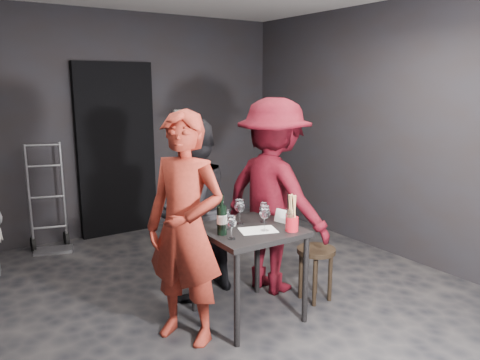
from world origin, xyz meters
TOP-DOWN VIEW (x-y plane):
  - floor at (0.00, 0.00)m, footprint 4.50×5.00m
  - wall_back at (0.00, 2.50)m, footprint 4.50×0.04m
  - wall_right at (2.25, 0.00)m, footprint 0.04×5.00m
  - doorway at (0.00, 2.44)m, footprint 0.95×0.10m
  - wallbox_upper at (0.85, 2.45)m, footprint 0.12×0.06m
  - wallbox_lower at (1.05, 2.45)m, footprint 0.10×0.06m
  - hand_truck at (-0.87, 2.27)m, footprint 0.40×0.34m
  - tasting_table at (0.11, -0.24)m, footprint 0.72×0.72m
  - stool at (0.77, -0.32)m, footprint 0.33×0.33m
  - server_red at (-0.44, -0.25)m, footprint 0.74×0.82m
  - woman_black at (-0.07, 0.34)m, footprint 0.88×0.65m
  - man_maroon at (0.61, 0.08)m, footprint 0.86×1.39m
  - tasting_mat at (0.13, -0.34)m, footprint 0.32×0.26m
  - wine_glass_a at (-0.14, -0.39)m, footprint 0.09×0.09m
  - wine_glass_b at (-0.06, -0.18)m, footprint 0.09×0.09m
  - wine_glass_c at (0.11, -0.12)m, footprint 0.09×0.09m
  - wine_glass_d at (0.17, -0.38)m, footprint 0.11×0.11m
  - wine_glass_e at (0.33, -0.48)m, footprint 0.09×0.09m
  - wine_glass_f at (0.30, -0.19)m, footprint 0.08×0.08m
  - wine_bottle at (-0.15, -0.27)m, footprint 0.07×0.07m
  - breadstick_cup at (0.34, -0.49)m, footprint 0.10×0.10m
  - reserved_card at (0.41, -0.28)m, footprint 0.11×0.15m

SIDE VIEW (x-z plane):
  - floor at x=0.00m, z-range -0.01..0.01m
  - hand_truck at x=-0.87m, z-range -0.38..0.82m
  - stool at x=0.77m, z-range 0.13..0.60m
  - tasting_table at x=0.11m, z-range 0.28..1.03m
  - tasting_mat at x=0.13m, z-range 0.75..0.75m
  - reserved_card at x=0.41m, z-range 0.75..0.86m
  - woman_black at x=-0.07m, z-range 0.00..1.62m
  - wine_glass_b at x=-0.06m, z-range 0.75..0.93m
  - wine_glass_f at x=0.30m, z-range 0.75..0.93m
  - wine_glass_e at x=0.33m, z-range 0.75..0.94m
  - wine_glass_a at x=-0.14m, z-range 0.75..0.94m
  - wine_glass_d at x=0.17m, z-range 0.75..0.97m
  - wine_glass_c at x=0.11m, z-range 0.75..0.97m
  - wine_bottle at x=-0.15m, z-range 0.71..1.02m
  - breadstick_cup at x=0.34m, z-range 0.73..1.04m
  - server_red at x=-0.44m, z-range 0.00..1.89m
  - man_maroon at x=0.61m, z-range 0.00..2.00m
  - doorway at x=0.00m, z-range 0.00..2.10m
  - wall_back at x=0.00m, z-range 0.00..2.70m
  - wall_right at x=2.25m, z-range 0.00..2.70m
  - wallbox_lower at x=1.05m, z-range 1.33..1.47m
  - wallbox_upper at x=0.85m, z-range 1.39..1.51m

